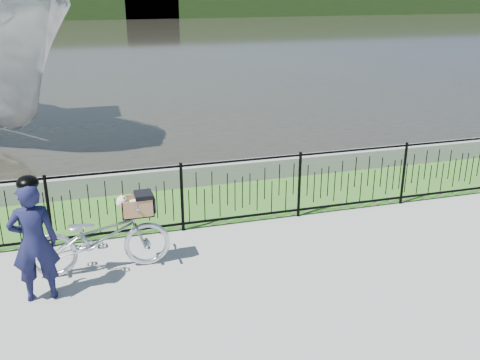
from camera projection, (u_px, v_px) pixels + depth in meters
name	position (u px, v px, depth m)	size (l,w,h in m)	color
ground	(275.00, 269.00, 7.47)	(120.00, 120.00, 0.00)	gray
grass_strip	(227.00, 201.00, 9.81)	(60.00, 2.00, 0.01)	#336620
water	(113.00, 41.00, 37.18)	(120.00, 120.00, 0.00)	black
quay_wall	(214.00, 173.00, 10.65)	(60.00, 0.30, 0.40)	gray
fence	(242.00, 191.00, 8.72)	(14.00, 0.06, 1.15)	black
far_treeline	(96.00, 5.00, 60.97)	(120.00, 6.00, 3.00)	#253E18
far_building_right	(150.00, 4.00, 61.18)	(6.00, 3.00, 3.20)	#AD9E8B
bicycle_rig	(101.00, 237.00, 7.29)	(1.90, 0.66, 1.10)	silver
cyclist	(34.00, 240.00, 6.52)	(0.59, 0.40, 1.63)	#131536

